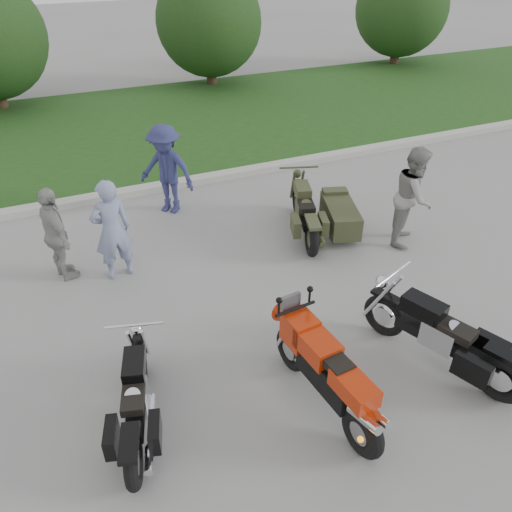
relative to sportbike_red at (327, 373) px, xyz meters
name	(u,v)px	position (x,y,z in m)	size (l,w,h in m)	color
ground	(264,378)	(-0.48, 0.72, -0.58)	(80.00, 80.00, 0.00)	gray
curb	(153,188)	(-0.48, 6.72, -0.51)	(60.00, 0.30, 0.15)	#AEACA4
grass_strip	(119,129)	(-0.48, 10.87, -0.51)	(60.00, 8.00, 0.14)	#2D591E
tree_mid_right	(209,22)	(3.52, 14.22, 1.61)	(3.60, 3.60, 4.00)	#3F2B1C
tree_far_right	(402,8)	(11.52, 14.22, 1.61)	(3.60, 3.60, 4.00)	#3F2B1C
sportbike_red	(327,373)	(0.00, 0.00, 0.00)	(0.48, 2.09, 0.99)	black
cruiser_left	(136,406)	(-2.15, 0.58, -0.18)	(0.67, 2.00, 0.78)	black
cruiser_right	(447,341)	(1.78, -0.04, -0.12)	(1.02, 2.24, 0.90)	black
cruiser_sidecar	(326,215)	(2.08, 3.60, -0.18)	(1.48, 2.15, 0.85)	black
person_stripe	(112,230)	(-1.78, 3.80, 0.29)	(0.64, 0.42, 1.75)	#7E89AB
person_grey	(413,196)	(3.37, 2.80, 0.33)	(0.89, 0.69, 1.82)	gray
person_denim	(166,170)	(-0.38, 5.69, 0.33)	(1.18, 0.68, 1.83)	navy
person_back	(56,235)	(-2.62, 4.12, 0.23)	(0.96, 0.40, 1.63)	#9B9C96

